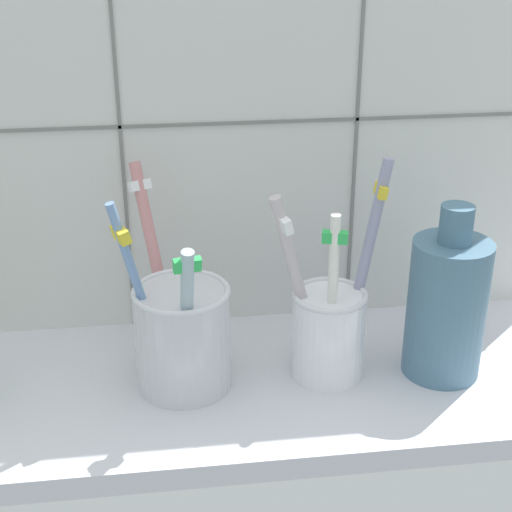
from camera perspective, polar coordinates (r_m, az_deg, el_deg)
counter_slab at (r=67.37cm, az=0.05°, el=-9.85°), size 64.00×22.00×2.00cm
tile_wall_back at (r=69.48cm, az=-1.27°, el=10.77°), size 64.00×2.20×45.00cm
toothbrush_cup_left at (r=64.20cm, az=-5.65°, el=-5.54°), size 9.54×13.91×17.53cm
toothbrush_cup_right at (r=65.60cm, az=5.42°, el=-5.03°), size 10.43×6.43×19.18cm
ceramic_vase at (r=66.52cm, az=14.16°, el=-3.62°), size 6.70×6.70×15.55cm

